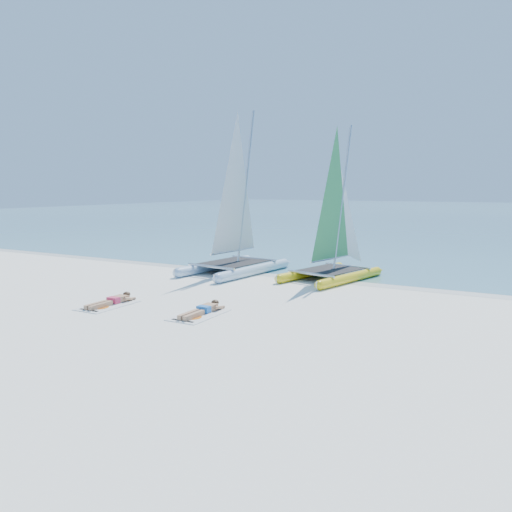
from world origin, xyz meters
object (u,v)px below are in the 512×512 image
(catamaran_blue, at_px, (235,223))
(catamaran_yellow, at_px, (338,229))
(towel_b, at_px, (199,315))
(sunbather_b, at_px, (203,310))
(towel_a, at_px, (108,305))
(sunbather_a, at_px, (112,300))

(catamaran_blue, distance_m, catamaran_yellow, 4.25)
(catamaran_yellow, bearing_deg, catamaran_blue, -155.54)
(towel_b, xyz_separation_m, sunbather_b, (0.00, 0.19, 0.11))
(towel_b, relative_size, sunbather_b, 1.07)
(catamaran_blue, distance_m, towel_b, 7.46)
(towel_a, xyz_separation_m, sunbather_b, (3.07, 0.58, 0.11))
(sunbather_a, height_order, towel_b, sunbather_a)
(towel_b, bearing_deg, towel_a, -172.84)
(sunbather_b, bearing_deg, towel_a, -169.35)
(catamaran_blue, distance_m, sunbather_a, 7.08)
(catamaran_blue, bearing_deg, towel_a, -85.33)
(sunbather_a, relative_size, towel_b, 0.93)
(sunbather_a, xyz_separation_m, sunbather_b, (3.07, 0.39, 0.00))
(towel_a, height_order, towel_b, same)
(catamaran_blue, distance_m, towel_a, 7.29)
(towel_b, distance_m, sunbather_b, 0.22)
(catamaran_blue, relative_size, catamaran_yellow, 1.14)
(catamaran_yellow, distance_m, towel_b, 7.76)
(sunbather_b, bearing_deg, catamaran_blue, 113.46)
(catamaran_blue, bearing_deg, towel_b, -60.12)
(sunbather_a, bearing_deg, towel_a, -90.00)
(towel_a, distance_m, sunbather_a, 0.22)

